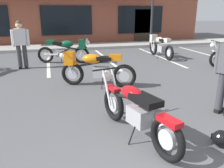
% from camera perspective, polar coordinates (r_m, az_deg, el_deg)
% --- Properties ---
extents(ground_plane, '(80.00, 80.00, 0.00)m').
position_cam_1_polar(ground_plane, '(5.34, -1.80, -4.28)').
color(ground_plane, '#515154').
extents(sidewalk_kerb, '(22.00, 1.80, 0.14)m').
position_cam_1_polar(sidewalk_kerb, '(13.37, -10.20, 8.98)').
color(sidewalk_kerb, '#A8A59E').
rests_on(sidewalk_kerb, ground_plane).
extents(brick_storefront_building, '(17.72, 6.36, 3.97)m').
position_cam_1_polar(brick_storefront_building, '(17.39, -11.87, 17.12)').
color(brick_storefront_building, brown).
rests_on(brick_storefront_building, ground_plane).
extents(painted_stall_lines, '(12.34, 4.80, 0.01)m').
position_cam_1_polar(painted_stall_lines, '(9.85, -8.23, 5.71)').
color(painted_stall_lines, silver).
rests_on(painted_stall_lines, ground_plane).
extents(motorcycle_foreground_classic, '(0.90, 2.07, 0.98)m').
position_cam_1_polar(motorcycle_foreground_classic, '(3.75, 5.79, -6.40)').
color(motorcycle_foreground_classic, black).
rests_on(motorcycle_foreground_classic, ground_plane).
extents(motorcycle_black_cruiser, '(2.04, 0.98, 0.98)m').
position_cam_1_polar(motorcycle_black_cruiser, '(9.38, -11.23, 8.23)').
color(motorcycle_black_cruiser, black).
rests_on(motorcycle_black_cruiser, ground_plane).
extents(motorcycle_silver_naked, '(1.97, 1.17, 0.98)m').
position_cam_1_polar(motorcycle_silver_naked, '(6.30, -4.50, 4.12)').
color(motorcycle_silver_naked, black).
rests_on(motorcycle_silver_naked, ground_plane).
extents(motorcycle_orange_scrambler, '(0.66, 2.11, 0.98)m').
position_cam_1_polar(motorcycle_orange_scrambler, '(10.68, 11.68, 9.29)').
color(motorcycle_orange_scrambler, black).
rests_on(motorcycle_orange_scrambler, ground_plane).
extents(person_in_black_shirt, '(0.60, 0.28, 1.68)m').
position_cam_1_polar(person_in_black_shirt, '(8.86, -21.52, 9.61)').
color(person_in_black_shirt, black).
rests_on(person_in_black_shirt, ground_plane).
extents(helmet_on_pavement, '(0.26, 0.26, 0.26)m').
position_cam_1_polar(helmet_on_pavement, '(3.97, 25.19, -12.03)').
color(helmet_on_pavement, black).
rests_on(helmet_on_pavement, ground_plane).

